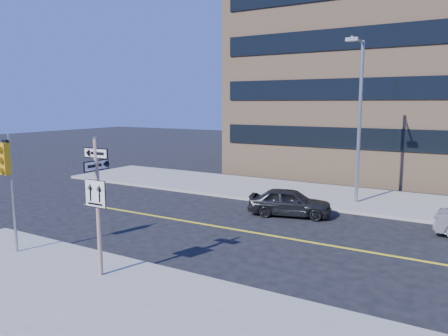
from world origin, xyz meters
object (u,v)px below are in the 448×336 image
Objects in this scene: traffic_signal at (6,168)px; parked_car_a at (290,202)px; sign_pole at (97,199)px; streetlight_a at (359,111)px.

traffic_signal is 11.78m from parked_car_a.
streetlight_a is (4.00, 13.27, 2.32)m from sign_pole.
sign_pole is 4.05m from traffic_signal.
sign_pole is at bearing 2.11° from traffic_signal.
sign_pole is 0.51× the size of streetlight_a.
parked_car_a is (1.93, 9.75, -1.79)m from sign_pole.
streetlight_a is (8.00, 13.42, 1.73)m from traffic_signal.
parked_car_a is 5.80m from streetlight_a.
sign_pole is at bearing -106.77° from streetlight_a.
sign_pole is 1.02× the size of traffic_signal.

